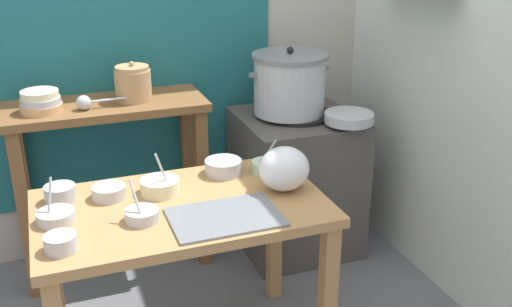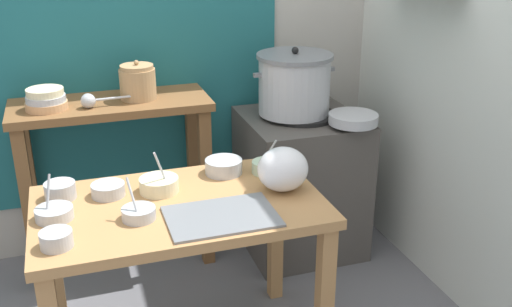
{
  "view_description": "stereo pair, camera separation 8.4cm",
  "coord_description": "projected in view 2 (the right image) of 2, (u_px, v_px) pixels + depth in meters",
  "views": [
    {
      "loc": [
        -0.39,
        -2.01,
        1.75
      ],
      "look_at": [
        0.4,
        0.14,
        0.82
      ],
      "focal_mm": 41.75,
      "sensor_mm": 36.0,
      "label": 1
    },
    {
      "loc": [
        -0.32,
        -2.04,
        1.75
      ],
      "look_at": [
        0.4,
        0.14,
        0.82
      ],
      "focal_mm": 41.75,
      "sensor_mm": 36.0,
      "label": 2
    }
  ],
  "objects": [
    {
      "name": "ladle",
      "position": [
        90.0,
        101.0,
        2.79
      ],
      "size": [
        0.27,
        0.07,
        0.07
      ],
      "color": "#B7BABF",
      "rests_on": "back_shelf_table"
    },
    {
      "name": "plastic_bag",
      "position": [
        283.0,
        169.0,
        2.35
      ],
      "size": [
        0.21,
        0.19,
        0.18
      ],
      "primitive_type": "ellipsoid",
      "color": "white",
      "rests_on": "prep_table"
    },
    {
      "name": "steamer_pot",
      "position": [
        294.0,
        84.0,
        3.06
      ],
      "size": [
        0.44,
        0.39,
        0.35
      ],
      "color": "#B7BABF",
      "rests_on": "stove_block"
    },
    {
      "name": "prep_bowl_5",
      "position": [
        56.0,
        239.0,
        1.97
      ],
      "size": [
        0.11,
        0.11,
        0.06
      ],
      "color": "#B7BABF",
      "rests_on": "prep_table"
    },
    {
      "name": "prep_bowl_3",
      "position": [
        224.0,
        166.0,
        2.53
      ],
      "size": [
        0.16,
        0.16,
        0.06
      ],
      "color": "#B7BABF",
      "rests_on": "prep_table"
    },
    {
      "name": "wall_right",
      "position": [
        465.0,
        23.0,
        2.64
      ],
      "size": [
        0.3,
        3.2,
        2.6
      ],
      "color": "silver",
      "rests_on": "ground"
    },
    {
      "name": "wide_pan",
      "position": [
        353.0,
        119.0,
        2.95
      ],
      "size": [
        0.25,
        0.25,
        0.05
      ],
      "primitive_type": "cylinder",
      "color": "#B7BABF",
      "rests_on": "stove_block"
    },
    {
      "name": "prep_bowl_6",
      "position": [
        159.0,
        184.0,
        2.36
      ],
      "size": [
        0.16,
        0.16,
        0.18
      ],
      "color": "beige",
      "rests_on": "prep_table"
    },
    {
      "name": "clay_pot",
      "position": [
        138.0,
        82.0,
        2.91
      ],
      "size": [
        0.18,
        0.18,
        0.19
      ],
      "color": "tan",
      "rests_on": "back_shelf_table"
    },
    {
      "name": "prep_bowl_1",
      "position": [
        108.0,
        189.0,
        2.33
      ],
      "size": [
        0.13,
        0.13,
        0.05
      ],
      "color": "#B7BABF",
      "rests_on": "prep_table"
    },
    {
      "name": "bowl_stack_enamel",
      "position": [
        46.0,
        99.0,
        2.77
      ],
      "size": [
        0.19,
        0.19,
        0.1
      ],
      "color": "tan",
      "rests_on": "back_shelf_table"
    },
    {
      "name": "back_shelf_table",
      "position": [
        114.0,
        143.0,
        2.99
      ],
      "size": [
        0.96,
        0.4,
        0.9
      ],
      "color": "brown",
      "rests_on": "ground"
    },
    {
      "name": "serving_tray",
      "position": [
        221.0,
        216.0,
        2.17
      ],
      "size": [
        0.4,
        0.28,
        0.01
      ],
      "primitive_type": "cube",
      "color": "slate",
      "rests_on": "prep_table"
    },
    {
      "name": "stove_block",
      "position": [
        300.0,
        182.0,
        3.26
      ],
      "size": [
        0.6,
        0.61,
        0.78
      ],
      "color": "#4C4742",
      "rests_on": "ground"
    },
    {
      "name": "prep_bowl_0",
      "position": [
        60.0,
        190.0,
        2.3
      ],
      "size": [
        0.12,
        0.12,
        0.07
      ],
      "color": "#B7BABF",
      "rests_on": "prep_table"
    },
    {
      "name": "wall_back",
      "position": [
        139.0,
        8.0,
        3.05
      ],
      "size": [
        4.4,
        0.12,
        2.6
      ],
      "color": "#B2ADA3",
      "rests_on": "ground"
    },
    {
      "name": "prep_table",
      "position": [
        181.0,
        228.0,
        2.32
      ],
      "size": [
        1.1,
        0.66,
        0.72
      ],
      "color": "#B27F4C",
      "rests_on": "ground"
    },
    {
      "name": "prep_bowl_4",
      "position": [
        139.0,
        213.0,
        2.15
      ],
      "size": [
        0.12,
        0.12,
        0.16
      ],
      "color": "#B7BABF",
      "rests_on": "prep_table"
    },
    {
      "name": "prep_bowl_7",
      "position": [
        54.0,
        213.0,
        2.15
      ],
      "size": [
        0.14,
        0.14,
        0.17
      ],
      "color": "#B7BABF",
      "rests_on": "prep_table"
    },
    {
      "name": "prep_bowl_2",
      "position": [
        266.0,
        166.0,
        2.54
      ],
      "size": [
        0.12,
        0.12,
        0.15
      ],
      "color": "#B7D1AD",
      "rests_on": "prep_table"
    }
  ]
}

